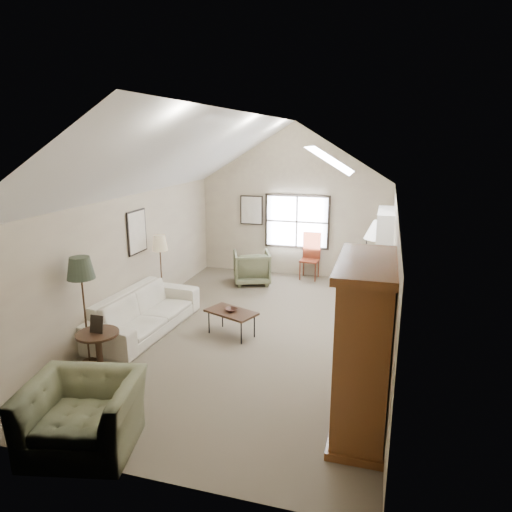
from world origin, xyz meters
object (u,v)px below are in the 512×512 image
(sofa, at_px, (145,312))
(side_table, at_px, (99,352))
(coffee_table, at_px, (231,323))
(armchair_far, at_px, (252,267))
(armchair_near, at_px, (83,415))
(armoire, at_px, (364,347))
(side_chair, at_px, (310,256))

(sofa, bearing_deg, side_table, -173.20)
(sofa, distance_m, coffee_table, 1.68)
(armchair_far, bearing_deg, coffee_table, 78.02)
(armchair_far, xyz_separation_m, coffee_table, (0.54, -3.15, -0.17))
(armchair_far, bearing_deg, sofa, 50.17)
(sofa, relative_size, armchair_near, 2.06)
(armchair_near, bearing_deg, coffee_table, 66.88)
(armchair_far, height_order, side_table, armchair_far)
(armoire, bearing_deg, side_table, 175.49)
(sofa, bearing_deg, coffee_table, -77.87)
(sofa, xyz_separation_m, armchair_far, (1.12, 3.41, 0.03))
(sofa, xyz_separation_m, side_table, (0.10, -1.60, -0.05))
(coffee_table, bearing_deg, side_chair, 78.40)
(sofa, xyz_separation_m, side_chair, (2.46, 4.18, 0.21))
(coffee_table, bearing_deg, armchair_far, 99.67)
(armoire, height_order, armchair_near, armoire)
(side_chair, bearing_deg, sofa, -117.05)
(sofa, xyz_separation_m, coffee_table, (1.65, 0.26, -0.15))
(armchair_far, bearing_deg, side_table, 56.85)
(armchair_far, distance_m, side_chair, 1.56)
(coffee_table, bearing_deg, armoire, -41.29)
(armchair_far, relative_size, coffee_table, 0.97)
(sofa, bearing_deg, armoire, -111.66)
(armchair_near, bearing_deg, side_table, 106.62)
(side_table, xyz_separation_m, side_chair, (2.36, 5.78, 0.27))
(armoire, relative_size, sofa, 0.84)
(armoire, relative_size, side_chair, 1.84)
(sofa, height_order, armchair_near, armchair_near)
(armchair_far, distance_m, coffee_table, 3.20)
(armchair_near, height_order, side_chair, side_chair)
(armoire, bearing_deg, armchair_near, -157.48)
(coffee_table, relative_size, side_chair, 0.78)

